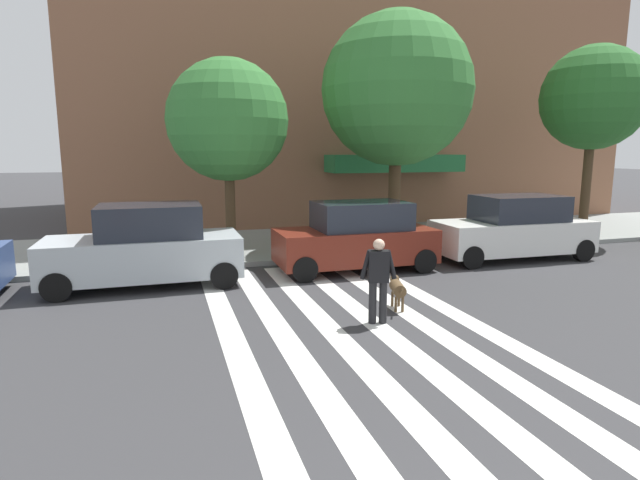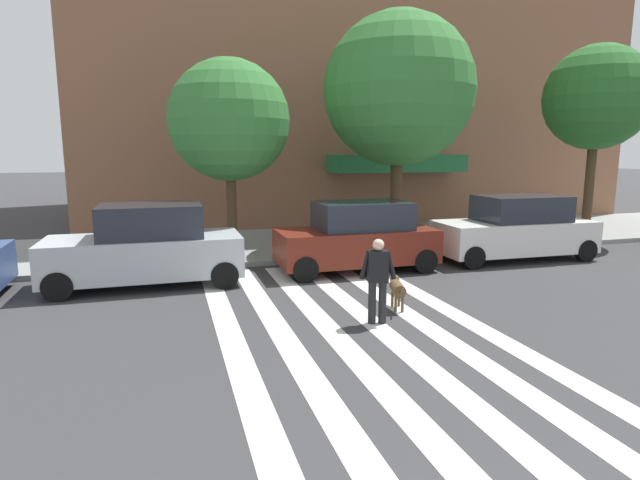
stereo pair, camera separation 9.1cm
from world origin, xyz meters
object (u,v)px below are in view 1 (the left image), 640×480
parked_car_behind_first (146,247)px  parked_car_third_in_line (357,237)px  dog_on_leash (397,288)px  street_tree_nearest (228,121)px  street_tree_further (594,98)px  street_tree_middle (397,90)px  pedestrian_dog_walker (378,276)px  parked_car_fourth_in_line (514,229)px

parked_car_behind_first → parked_car_third_in_line: 5.49m
parked_car_third_in_line → dog_on_leash: parked_car_third_in_line is taller
parked_car_behind_first → street_tree_nearest: 4.75m
parked_car_behind_first → dog_on_leash: size_ratio=4.73×
street_tree_further → dog_on_leash: (-10.31, -5.72, -4.66)m
street_tree_nearest → street_tree_middle: 5.52m
pedestrian_dog_walker → dog_on_leash: size_ratio=1.69×
parked_car_fourth_in_line → street_tree_middle: bearing=136.9°
pedestrian_dog_walker → street_tree_nearest: bearing=105.3°
street_tree_further → pedestrian_dog_walker: bearing=-149.7°
parked_car_fourth_in_line → pedestrian_dog_walker: parked_car_fourth_in_line is taller
parked_car_third_in_line → street_tree_further: size_ratio=0.63×
parked_car_behind_first → street_tree_nearest: street_tree_nearest is taller
parked_car_fourth_in_line → dog_on_leash: (-5.55, -3.52, -0.48)m
street_tree_nearest → dog_on_leash: 7.61m
parked_car_behind_first → street_tree_middle: size_ratio=0.61×
parked_car_third_in_line → parked_car_fourth_in_line: (5.09, -0.00, 0.01)m
street_tree_middle → pedestrian_dog_walker: bearing=-117.4°
street_tree_further → dog_on_leash: 12.67m
parked_car_fourth_in_line → street_tree_middle: 5.69m
street_tree_middle → pedestrian_dog_walker: size_ratio=4.55×
street_tree_middle → parked_car_third_in_line: bearing=-132.0°
pedestrian_dog_walker → parked_car_fourth_in_line: bearing=34.1°
parked_car_fourth_in_line → street_tree_further: bearing=24.8°
parked_car_third_in_line → street_tree_further: 10.92m
street_tree_middle → street_tree_further: (7.52, -0.40, -0.07)m
parked_car_third_in_line → dog_on_leash: bearing=-97.4°
parked_car_third_in_line → pedestrian_dog_walker: size_ratio=2.62×
pedestrian_dog_walker → parked_car_behind_first: bearing=135.0°
pedestrian_dog_walker → street_tree_further: bearing=30.3°
parked_car_fourth_in_line → pedestrian_dog_walker: size_ratio=2.92×
street_tree_nearest → street_tree_further: 12.98m
street_tree_further → dog_on_leash: size_ratio=7.03×
parked_car_third_in_line → dog_on_leash: 3.59m
parked_car_fourth_in_line → dog_on_leash: bearing=-147.6°
parked_car_third_in_line → parked_car_fourth_in_line: parked_car_fourth_in_line is taller
street_tree_middle → dog_on_leash: 8.22m
street_tree_further → pedestrian_dog_walker: 13.48m
parked_car_fourth_in_line → dog_on_leash: size_ratio=4.94×
parked_car_fourth_in_line → pedestrian_dog_walker: 7.62m
parked_car_third_in_line → parked_car_fourth_in_line: bearing=-0.0°
parked_car_behind_first → street_tree_middle: 9.26m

